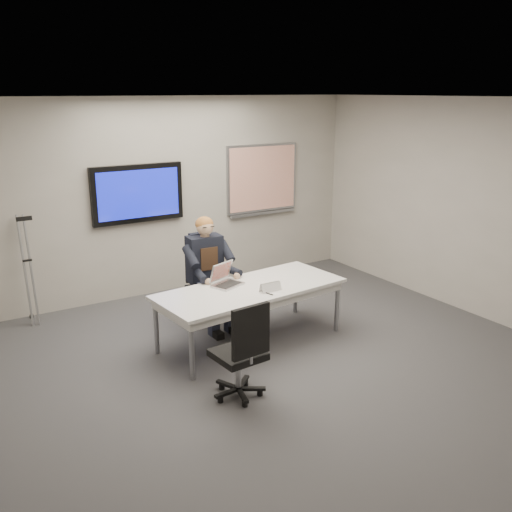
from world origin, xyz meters
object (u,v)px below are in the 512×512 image
conference_table (251,293)px  office_chair_far (204,298)px  seated_person (212,284)px  laptop (225,279)px  office_chair_near (241,368)px

conference_table → office_chair_far: size_ratio=2.41×
seated_person → laptop: bearing=-90.4°
office_chair_far → conference_table: bearing=-68.4°
laptop → office_chair_far: bearing=65.8°
conference_table → laptop: (-0.20, 0.25, 0.14)m
conference_table → office_chair_far: bearing=95.4°
conference_table → seated_person: bearing=100.0°
office_chair_near → seated_person: size_ratio=0.72×
office_chair_near → laptop: bearing=-117.4°
conference_table → laptop: bearing=123.9°
laptop → conference_table: bearing=-72.0°
conference_table → seated_person: 0.66m
office_chair_far → office_chair_near: 2.02m
office_chair_far → office_chair_near: (-0.58, -1.94, 0.02)m
seated_person → laptop: size_ratio=3.17×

